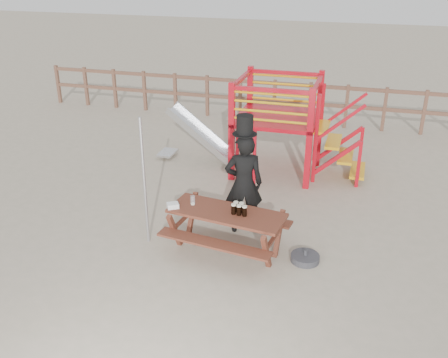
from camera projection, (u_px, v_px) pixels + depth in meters
ground at (221, 251)px, 8.13m from camera, size 60.00×60.00×0.00m
back_fence at (292, 98)px, 13.94m from camera, size 15.09×0.09×1.20m
playground_fort at (273, 123)px, 10.78m from camera, size 4.71×1.84×2.10m
picnic_table at (227, 226)px, 7.98m from camera, size 1.99×1.50×0.71m
man_with_hat at (244, 181)px, 8.38m from camera, size 0.75×0.61×2.10m
metal_pole at (144, 183)px, 7.98m from camera, size 0.05×0.05×2.18m
parasol_base at (305, 258)px, 7.86m from camera, size 0.46×0.46×0.19m
paper_bag at (173, 206)px, 7.98m from camera, size 0.23×0.21×0.08m
stout_pints at (239, 209)px, 7.78m from camera, size 0.26×0.18×0.17m
empty_glasses at (193, 201)px, 8.07m from camera, size 0.08×0.08×0.15m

